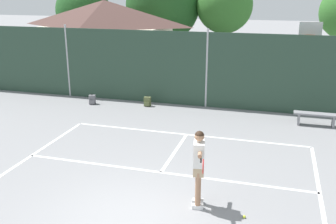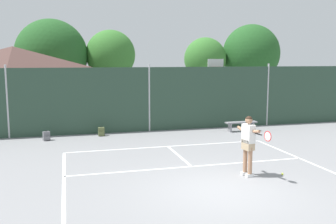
# 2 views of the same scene
# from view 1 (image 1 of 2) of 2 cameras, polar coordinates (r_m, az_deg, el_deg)

# --- Properties ---
(ground_plane) EXTENTS (120.00, 120.00, 0.00)m
(ground_plane) POSITION_cam_1_polar(r_m,az_deg,el_deg) (8.71, -6.01, -15.89)
(ground_plane) COLOR gray
(court_markings) EXTENTS (8.30, 11.10, 0.01)m
(court_markings) POSITION_cam_1_polar(r_m,az_deg,el_deg) (9.21, -4.48, -13.77)
(court_markings) COLOR white
(court_markings) RESTS_ON ground
(chainlink_fence) EXTENTS (26.09, 0.09, 3.31)m
(chainlink_fence) POSITION_cam_1_polar(r_m,az_deg,el_deg) (16.26, 5.74, 6.16)
(chainlink_fence) COLOR #284233
(chainlink_fence) RESTS_ON ground
(basketball_hoop) EXTENTS (0.90, 0.67, 3.55)m
(basketball_hoop) POSITION_cam_1_polar(r_m,az_deg,el_deg) (17.22, 19.99, 8.30)
(basketball_hoop) COLOR #284CB2
(basketball_hoop) RESTS_ON ground
(clubhouse_building) EXTENTS (7.28, 4.60, 4.25)m
(clubhouse_building) POSITION_cam_1_polar(r_m,az_deg,el_deg) (22.63, -9.20, 10.84)
(clubhouse_building) COLOR beige
(clubhouse_building) RESTS_ON ground
(treeline_backdrop) EXTENTS (25.43, 4.43, 6.30)m
(treeline_backdrop) POSITION_cam_1_polar(r_m,az_deg,el_deg) (25.50, 10.17, 15.06)
(treeline_backdrop) COLOR brown
(treeline_backdrop) RESTS_ON ground
(tennis_player) EXTENTS (0.43, 1.40, 1.85)m
(tennis_player) POSITION_cam_1_polar(r_m,az_deg,el_deg) (8.71, 4.59, -7.44)
(tennis_player) COLOR silver
(tennis_player) RESTS_ON ground
(tennis_ball) EXTENTS (0.07, 0.07, 0.07)m
(tennis_ball) POSITION_cam_1_polar(r_m,az_deg,el_deg) (8.94, 11.21, -14.94)
(tennis_ball) COLOR #CCE033
(tennis_ball) RESTS_ON ground
(backpack_grey) EXTENTS (0.32, 0.31, 0.46)m
(backpack_grey) POSITION_cam_1_polar(r_m,az_deg,el_deg) (17.19, -11.13, 1.78)
(backpack_grey) COLOR slate
(backpack_grey) RESTS_ON ground
(backpack_olive) EXTENTS (0.28, 0.24, 0.46)m
(backpack_olive) POSITION_cam_1_polar(r_m,az_deg,el_deg) (16.60, -3.07, 1.53)
(backpack_olive) COLOR #566038
(backpack_olive) RESTS_ON ground
(courtside_bench) EXTENTS (1.60, 0.36, 0.48)m
(courtside_bench) POSITION_cam_1_polar(r_m,az_deg,el_deg) (15.14, 21.06, -0.61)
(courtside_bench) COLOR gray
(courtside_bench) RESTS_ON ground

